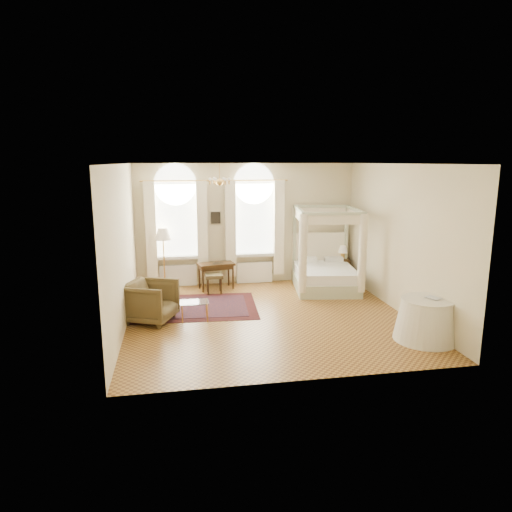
{
  "coord_description": "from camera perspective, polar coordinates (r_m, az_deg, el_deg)",
  "views": [
    {
      "loc": [
        -1.92,
        -9.33,
        3.35
      ],
      "look_at": [
        -0.19,
        0.4,
        1.29
      ],
      "focal_mm": 32.0,
      "sensor_mm": 36.0,
      "label": 1
    }
  ],
  "objects": [
    {
      "name": "floor_lamp",
      "position": [
        12.18,
        -11.54,
        2.32
      ],
      "size": [
        0.42,
        0.42,
        1.64
      ],
      "color": "gold",
      "rests_on": "ground"
    },
    {
      "name": "canopy_bed",
      "position": [
        12.24,
        8.65,
        -1.89
      ],
      "size": [
        1.89,
        2.2,
        2.16
      ],
      "color": "#B2B996",
      "rests_on": "ground"
    },
    {
      "name": "ground",
      "position": [
        10.1,
        1.49,
        -7.61
      ],
      "size": [
        6.0,
        6.0,
        0.0
      ],
      "primitive_type": "plane",
      "color": "#A4732F",
      "rests_on": "ground"
    },
    {
      "name": "oriental_rug",
      "position": [
        10.83,
        -7.73,
        -6.33
      ],
      "size": [
        3.02,
        2.26,
        0.01
      ],
      "color": "#431011",
      "rests_on": "ground"
    },
    {
      "name": "window_right",
      "position": [
        12.53,
        -0.2,
        3.22
      ],
      "size": [
        1.62,
        0.27,
        3.29
      ],
      "color": "white",
      "rests_on": "room_walls"
    },
    {
      "name": "laptop",
      "position": [
        12.09,
        -4.86,
        -0.86
      ],
      "size": [
        0.35,
        0.29,
        0.02
      ],
      "primitive_type": "imported",
      "rotation": [
        0.0,
        0.0,
        3.5
      ],
      "color": "black",
      "rests_on": "writing_desk"
    },
    {
      "name": "coffee_table",
      "position": [
        9.86,
        -7.71,
        -5.91
      ],
      "size": [
        0.61,
        0.43,
        0.41
      ],
      "color": "silver",
      "rests_on": "ground"
    },
    {
      "name": "armchair",
      "position": [
        9.94,
        -13.0,
        -5.58
      ],
      "size": [
        1.26,
        1.24,
        0.88
      ],
      "primitive_type": "imported",
      "rotation": [
        0.0,
        0.0,
        1.17
      ],
      "color": "#4C3C20",
      "rests_on": "ground"
    },
    {
      "name": "side_table",
      "position": [
        9.32,
        20.49,
        -7.48
      ],
      "size": [
        1.19,
        1.19,
        0.81
      ],
      "color": "white",
      "rests_on": "ground"
    },
    {
      "name": "wall_pictures",
      "position": [
        12.55,
        -0.79,
        5.09
      ],
      "size": [
        2.54,
        0.03,
        0.39
      ],
      "color": "black",
      "rests_on": "room_walls"
    },
    {
      "name": "stool",
      "position": [
        11.79,
        -5.27,
        -2.66
      ],
      "size": [
        0.45,
        0.45,
        0.51
      ],
      "color": "#47391E",
      "rests_on": "ground"
    },
    {
      "name": "chandelier",
      "position": [
        10.59,
        -4.58,
        9.33
      ],
      "size": [
        0.51,
        0.45,
        0.5
      ],
      "color": "gold",
      "rests_on": "room_walls"
    },
    {
      "name": "nightstand_lamp",
      "position": [
        13.15,
        10.8,
        0.75
      ],
      "size": [
        0.26,
        0.26,
        0.38
      ],
      "color": "gold",
      "rests_on": "nightstand"
    },
    {
      "name": "room_walls",
      "position": [
        9.63,
        1.56,
        3.58
      ],
      "size": [
        6.0,
        6.0,
        6.0
      ],
      "color": "beige",
      "rests_on": "ground"
    },
    {
      "name": "nightstand",
      "position": [
        13.24,
        10.66,
        -1.68
      ],
      "size": [
        0.53,
        0.5,
        0.63
      ],
      "primitive_type": "cube",
      "rotation": [
        0.0,
        0.0,
        -0.25
      ],
      "color": "#35210E",
      "rests_on": "ground"
    },
    {
      "name": "book",
      "position": [
        9.17,
        20.94,
        -5.03
      ],
      "size": [
        0.29,
        0.32,
        0.03
      ],
      "primitive_type": "imported",
      "rotation": [
        0.0,
        0.0,
        0.42
      ],
      "color": "black",
      "rests_on": "side_table"
    },
    {
      "name": "window_left",
      "position": [
        12.35,
        -9.86,
        2.92
      ],
      "size": [
        1.62,
        0.27,
        3.29
      ],
      "color": "white",
      "rests_on": "room_walls"
    },
    {
      "name": "writing_desk",
      "position": [
        12.14,
        -5.03,
        -1.37
      ],
      "size": [
        1.02,
        0.67,
        0.7
      ],
      "color": "#35210E",
      "rests_on": "ground"
    }
  ]
}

